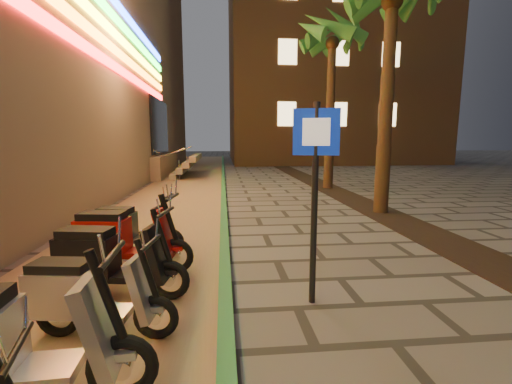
{
  "coord_description": "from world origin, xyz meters",
  "views": [
    {
      "loc": [
        -0.91,
        -2.26,
        2.08
      ],
      "look_at": [
        -0.35,
        3.45,
        1.2
      ],
      "focal_mm": 24.0,
      "sensor_mm": 36.0,
      "label": 1
    }
  ],
  "objects": [
    {
      "name": "palm_d",
      "position": [
        3.6,
        12.0,
        5.94
      ],
      "size": [
        2.97,
        3.02,
        7.16
      ],
      "color": "#472D19",
      "rests_on": "ground"
    },
    {
      "name": "parking_strip",
      "position": [
        -2.6,
        10.0,
        0.01
      ],
      "size": [
        3.4,
        60.0,
        0.01
      ],
      "primitive_type": "cube",
      "color": "#8C7251",
      "rests_on": "ground"
    },
    {
      "name": "scooter_9",
      "position": [
        -2.62,
        3.97,
        0.49
      ],
      "size": [
        1.61,
        0.68,
        1.13
      ],
      "rotation": [
        0.0,
        0.0,
        -0.17
      ],
      "color": "black",
      "rests_on": "ground"
    },
    {
      "name": "pedestrian_sign",
      "position": [
        0.22,
        1.81,
        1.64
      ],
      "size": [
        0.54,
        0.18,
        2.53
      ],
      "rotation": [
        0.0,
        0.0,
        -0.27
      ],
      "color": "black",
      "rests_on": "ground"
    },
    {
      "name": "scooter_8",
      "position": [
        -2.51,
        3.07,
        0.55
      ],
      "size": [
        1.81,
        0.7,
        1.27
      ],
      "rotation": [
        0.0,
        0.0,
        -0.12
      ],
      "color": "black",
      "rests_on": "ground"
    },
    {
      "name": "scooter_6",
      "position": [
        -2.36,
        1.26,
        0.48
      ],
      "size": [
        1.56,
        0.62,
        1.09
      ],
      "rotation": [
        0.0,
        0.0,
        -0.13
      ],
      "color": "black",
      "rests_on": "ground"
    },
    {
      "name": "green_curb",
      "position": [
        -0.9,
        10.0,
        0.05
      ],
      "size": [
        0.18,
        60.0,
        0.1
      ],
      "primitive_type": "cube",
      "color": "#296F37",
      "rests_on": "ground"
    },
    {
      "name": "scooter_7",
      "position": [
        -2.43,
        2.19,
        0.53
      ],
      "size": [
        1.74,
        0.74,
        1.22
      ],
      "rotation": [
        0.0,
        0.0,
        -0.17
      ],
      "color": "black",
      "rests_on": "ground"
    },
    {
      "name": "scooter_5",
      "position": [
        -2.58,
        0.27,
        0.55
      ],
      "size": [
        1.81,
        0.63,
        1.28
      ],
      "rotation": [
        0.0,
        0.0,
        0.04
      ],
      "color": "black",
      "rests_on": "ground"
    },
    {
      "name": "planting_strip",
      "position": [
        3.6,
        5.0,
        0.01
      ],
      "size": [
        1.2,
        40.0,
        0.02
      ],
      "primitive_type": "cube",
      "color": "black",
      "rests_on": "ground"
    },
    {
      "name": "apartment_block",
      "position": [
        9.0,
        32.0,
        12.5
      ],
      "size": [
        18.0,
        16.06,
        25.0
      ],
      "color": "brown",
      "rests_on": "ground"
    }
  ]
}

